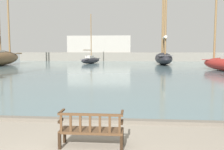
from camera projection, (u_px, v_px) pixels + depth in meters
name	position (u px, v px, depth m)	size (l,w,h in m)	color
harbor_water	(126.00, 62.00, 48.29)	(100.00, 80.00, 0.08)	slate
quay_edge_kerb	(91.00, 120.00, 8.49)	(40.00, 0.30, 0.12)	#675F54
park_bench	(91.00, 129.00, 6.26)	(1.60, 0.53, 0.92)	black
sailboat_outer_starboard	(0.00, 56.00, 37.83)	(3.34, 13.97, 15.10)	brown
sailboat_far_starboard	(91.00, 60.00, 43.96)	(3.26, 6.93, 8.61)	black
sailboat_centre_channel	(163.00, 57.00, 41.17)	(3.00, 10.74, 15.20)	black
far_breakwater	(118.00, 53.00, 53.72)	(46.75, 2.40, 5.48)	slate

